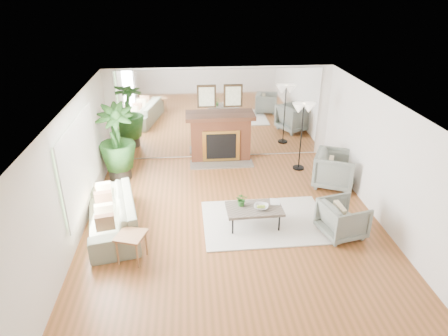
{
  "coord_description": "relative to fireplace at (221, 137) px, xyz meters",
  "views": [
    {
      "loc": [
        -0.81,
        -6.81,
        4.55
      ],
      "look_at": [
        -0.14,
        0.6,
        1.01
      ],
      "focal_mm": 32.0,
      "sensor_mm": 36.0,
      "label": 1
    }
  ],
  "objects": [
    {
      "name": "ground",
      "position": [
        0.0,
        -3.26,
        -0.66
      ],
      "size": [
        7.0,
        7.0,
        0.0
      ],
      "primitive_type": "plane",
      "color": "brown",
      "rests_on": "ground"
    },
    {
      "name": "wall_left",
      "position": [
        -2.99,
        -3.26,
        0.59
      ],
      "size": [
        0.02,
        7.0,
        2.5
      ],
      "primitive_type": "cube",
      "color": "silver",
      "rests_on": "ground"
    },
    {
      "name": "wall_right",
      "position": [
        2.99,
        -3.26,
        0.59
      ],
      "size": [
        0.02,
        7.0,
        2.5
      ],
      "primitive_type": "cube",
      "color": "silver",
      "rests_on": "ground"
    },
    {
      "name": "wall_back",
      "position": [
        0.0,
        0.23,
        0.59
      ],
      "size": [
        6.0,
        0.02,
        2.5
      ],
      "primitive_type": "cube",
      "color": "silver",
      "rests_on": "ground"
    },
    {
      "name": "mirror_panel",
      "position": [
        0.0,
        0.21,
        0.59
      ],
      "size": [
        5.4,
        0.04,
        2.4
      ],
      "primitive_type": "cube",
      "color": "silver",
      "rests_on": "wall_back"
    },
    {
      "name": "window_panel",
      "position": [
        -2.96,
        -2.86,
        0.69
      ],
      "size": [
        0.04,
        2.4,
        1.5
      ],
      "primitive_type": "cube",
      "color": "#B2E09E",
      "rests_on": "wall_left"
    },
    {
      "name": "fireplace",
      "position": [
        0.0,
        0.0,
        0.0
      ],
      "size": [
        1.85,
        0.83,
        2.05
      ],
      "color": "brown",
      "rests_on": "ground"
    },
    {
      "name": "area_rug",
      "position": [
        0.66,
        -3.21,
        -0.65
      ],
      "size": [
        2.56,
        1.85,
        0.03
      ],
      "primitive_type": "cube",
      "rotation": [
        0.0,
        0.0,
        0.01
      ],
      "color": "silver",
      "rests_on": "ground"
    },
    {
      "name": "coffee_table",
      "position": [
        0.4,
        -3.35,
        -0.25
      ],
      "size": [
        1.13,
        0.68,
        0.44
      ],
      "rotation": [
        0.0,
        0.0,
        0.03
      ],
      "color": "#63594E",
      "rests_on": "ground"
    },
    {
      "name": "sofa",
      "position": [
        -2.43,
        -3.15,
        -0.33
      ],
      "size": [
        1.34,
        2.42,
        0.67
      ],
      "primitive_type": "imported",
      "rotation": [
        0.0,
        0.0,
        -1.36
      ],
      "color": "gray",
      "rests_on": "ground"
    },
    {
      "name": "armchair_back",
      "position": [
        2.6,
        -1.77,
        -0.23
      ],
      "size": [
        1.25,
        1.23,
        0.86
      ],
      "primitive_type": "imported",
      "rotation": [
        0.0,
        0.0,
        1.12
      ],
      "color": "slate",
      "rests_on": "ground"
    },
    {
      "name": "armchair_front",
      "position": [
        2.06,
        -3.78,
        -0.3
      ],
      "size": [
        0.95,
        0.94,
        0.72
      ],
      "primitive_type": "imported",
      "rotation": [
        0.0,
        0.0,
        1.81
      ],
      "color": "slate",
      "rests_on": "ground"
    },
    {
      "name": "side_table",
      "position": [
        -1.91,
        -4.2,
        -0.21
      ],
      "size": [
        0.59,
        0.59,
        0.53
      ],
      "rotation": [
        0.0,
        0.0,
        -0.33
      ],
      "color": "olive",
      "rests_on": "ground"
    },
    {
      "name": "potted_ficus",
      "position": [
        -2.6,
        -0.89,
        0.35
      ],
      "size": [
        0.94,
        0.94,
        1.9
      ],
      "color": "#29251E",
      "rests_on": "ground"
    },
    {
      "name": "floor_lamp",
      "position": [
        2.0,
        -0.75,
        0.85
      ],
      "size": [
        0.58,
        0.32,
        1.77
      ],
      "color": "black",
      "rests_on": "ground"
    },
    {
      "name": "tabletop_plant",
      "position": [
        0.16,
        -3.25,
        -0.08
      ],
      "size": [
        0.27,
        0.24,
        0.27
      ],
      "primitive_type": "imported",
      "rotation": [
        0.0,
        0.0,
        -0.13
      ],
      "color": "#356826",
      "rests_on": "coffee_table"
    },
    {
      "name": "fruit_bowl",
      "position": [
        0.53,
        -3.39,
        -0.18
      ],
      "size": [
        0.36,
        0.36,
        0.07
      ],
      "primitive_type": "imported",
      "rotation": [
        0.0,
        0.0,
        -0.3
      ],
      "color": "olive",
      "rests_on": "coffee_table"
    },
    {
      "name": "book",
      "position": [
        0.75,
        -3.17,
        -0.21
      ],
      "size": [
        0.23,
        0.29,
        0.02
      ],
      "primitive_type": "imported",
      "rotation": [
        0.0,
        0.0,
        -0.15
      ],
      "color": "olive",
      "rests_on": "coffee_table"
    }
  ]
}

